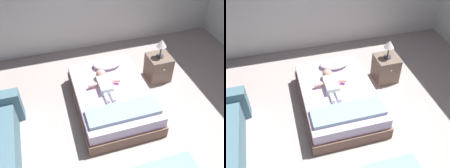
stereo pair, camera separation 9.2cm
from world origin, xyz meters
TOP-DOWN VIEW (x-y plane):
  - ground_plane at (0.00, 0.00)m, footprint 8.00×8.00m
  - bed at (-0.05, 1.04)m, footprint 1.20×1.75m
  - pillow at (0.04, 1.63)m, footprint 0.51×0.34m
  - baby at (-0.15, 1.15)m, footprint 0.54×0.70m
  - toothbrush at (0.04, 1.16)m, footprint 0.07×0.15m
  - nightstand at (1.00, 1.49)m, footprint 0.41×0.44m
  - lamp at (1.00, 1.49)m, footprint 0.18×0.18m
  - blanket at (-0.05, 0.49)m, footprint 1.08×0.36m

SIDE VIEW (x-z plane):
  - ground_plane at x=0.00m, z-range 0.00..0.00m
  - bed at x=-0.05m, z-range 0.00..0.38m
  - nightstand at x=1.00m, z-range 0.00..0.49m
  - toothbrush at x=0.04m, z-range 0.38..0.40m
  - blanket at x=-0.05m, z-range 0.38..0.45m
  - pillow at x=0.04m, z-range 0.38..0.50m
  - baby at x=-0.15m, z-range 0.36..0.54m
  - lamp at x=1.00m, z-range 0.57..0.92m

